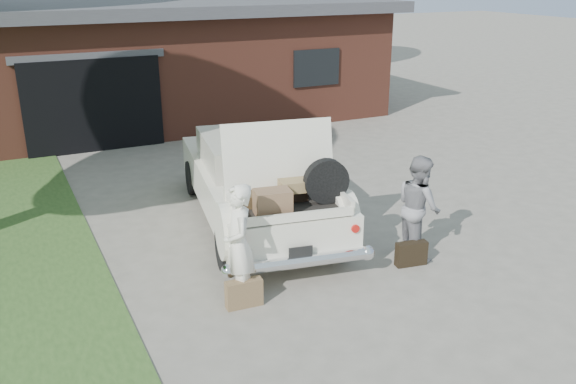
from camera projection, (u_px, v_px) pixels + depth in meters
name	position (u px, v px, depth m)	size (l,w,h in m)	color
ground	(307.00, 277.00, 8.70)	(90.00, 90.00, 0.00)	gray
house	(157.00, 57.00, 18.20)	(12.80, 7.80, 3.30)	brown
sedan	(257.00, 181.00, 10.39)	(2.78, 5.33, 2.09)	white
woman_left	(239.00, 245.00, 7.81)	(0.59, 0.39, 1.63)	white
woman_right	(419.00, 206.00, 9.13)	(0.77, 0.60, 1.58)	gray
suitcase_left	(244.00, 293.00, 7.89)	(0.48, 0.15, 0.37)	olive
suitcase_right	(411.00, 254.00, 9.00)	(0.47, 0.15, 0.37)	black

